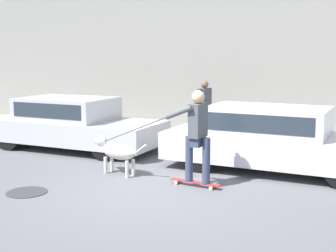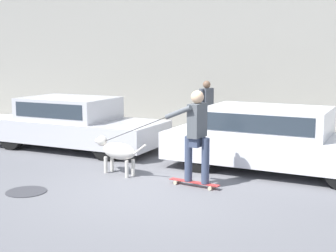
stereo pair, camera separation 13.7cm
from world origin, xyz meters
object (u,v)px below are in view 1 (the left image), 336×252
object	(u,v)px
pedestrian_with_bag	(205,107)
dog	(117,151)
parked_car_0	(72,124)
parked_car_1	(273,140)
skateboarder	(197,132)

from	to	relation	value
pedestrian_with_bag	dog	bearing A→B (deg)	-85.80
parked_car_0	parked_car_1	xyz separation A→B (m)	(4.98, 0.00, 0.02)
pedestrian_with_bag	skateboarder	bearing A→B (deg)	-62.24
parked_car_0	pedestrian_with_bag	world-z (taller)	pedestrian_with_bag
parked_car_0	dog	bearing A→B (deg)	-36.24
parked_car_1	pedestrian_with_bag	bearing A→B (deg)	135.50
parked_car_1	skateboarder	bearing A→B (deg)	-118.59
skateboarder	pedestrian_with_bag	xyz separation A→B (m)	(-1.48, 4.05, -0.04)
parked_car_1	pedestrian_with_bag	distance (m)	3.36
dog	skateboarder	bearing A→B (deg)	-172.63
parked_car_1	dog	size ratio (longest dim) A/B	3.38
parked_car_1	pedestrian_with_bag	size ratio (longest dim) A/B	2.89
dog	skateboarder	distance (m)	1.80
parked_car_0	pedestrian_with_bag	size ratio (longest dim) A/B	2.94
parked_car_1	skateboarder	size ratio (longest dim) A/B	1.70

